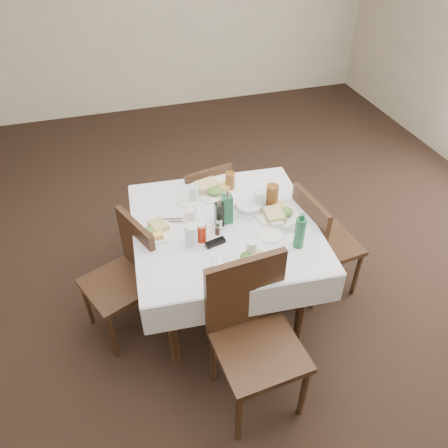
% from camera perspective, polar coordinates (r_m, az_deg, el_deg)
% --- Properties ---
extents(ground_plane, '(7.00, 7.00, 0.00)m').
position_cam_1_polar(ground_plane, '(3.42, -0.40, -9.04)').
color(ground_plane, black).
extents(room_shell, '(6.04, 7.04, 2.80)m').
position_cam_1_polar(room_shell, '(2.42, -0.59, 18.84)').
color(room_shell, '#BAAF99').
rests_on(room_shell, ground).
extents(dining_table, '(1.26, 1.26, 0.76)m').
position_cam_1_polar(dining_table, '(2.89, 0.05, -1.42)').
color(dining_table, black).
rests_on(dining_table, ground).
extents(chair_north, '(0.46, 0.46, 0.82)m').
position_cam_1_polar(chair_north, '(3.53, -2.60, 2.98)').
color(chair_north, black).
rests_on(chair_north, ground).
extents(chair_south, '(0.50, 0.50, 0.98)m').
position_cam_1_polar(chair_south, '(2.52, 3.72, -13.33)').
color(chair_south, black).
rests_on(chair_south, ground).
extents(chair_east, '(0.47, 0.47, 0.89)m').
position_cam_1_polar(chair_east, '(3.18, 12.19, -1.89)').
color(chair_east, black).
rests_on(chair_east, ground).
extents(chair_west, '(0.54, 0.54, 0.87)m').
position_cam_1_polar(chair_west, '(2.96, -12.50, -6.00)').
color(chair_west, black).
rests_on(chair_west, ground).
extents(meal_north, '(0.30, 0.30, 0.07)m').
position_cam_1_polar(meal_north, '(3.11, -1.45, 4.62)').
color(meal_north, white).
rests_on(meal_north, dining_table).
extents(meal_south, '(0.26, 0.26, 0.06)m').
position_cam_1_polar(meal_south, '(2.55, 3.66, -5.02)').
color(meal_south, white).
rests_on(meal_south, dining_table).
extents(meal_east, '(0.28, 0.28, 0.06)m').
position_cam_1_polar(meal_east, '(2.90, 7.03, 1.35)').
color(meal_east, white).
rests_on(meal_east, dining_table).
extents(meal_west, '(0.23, 0.23, 0.05)m').
position_cam_1_polar(meal_west, '(2.79, -8.81, -0.77)').
color(meal_west, white).
rests_on(meal_west, dining_table).
extents(side_plate_a, '(0.17, 0.17, 0.01)m').
position_cam_1_polar(side_plate_a, '(3.04, -4.70, 3.09)').
color(side_plate_a, white).
rests_on(side_plate_a, dining_table).
extents(side_plate_b, '(0.16, 0.16, 0.01)m').
position_cam_1_polar(side_plate_b, '(2.76, 5.99, -1.41)').
color(side_plate_b, white).
rests_on(side_plate_b, dining_table).
extents(water_n, '(0.06, 0.06, 0.11)m').
position_cam_1_polar(water_n, '(3.01, -3.88, 3.94)').
color(water_n, silver).
rests_on(water_n, dining_table).
extents(water_s, '(0.07, 0.07, 0.12)m').
position_cam_1_polar(water_s, '(2.57, 3.60, -3.33)').
color(water_s, silver).
rests_on(water_s, dining_table).
extents(water_e, '(0.08, 0.08, 0.15)m').
position_cam_1_polar(water_e, '(2.93, 4.61, 3.10)').
color(water_e, silver).
rests_on(water_e, dining_table).
extents(water_w, '(0.08, 0.08, 0.15)m').
position_cam_1_polar(water_w, '(2.65, -4.28, -1.47)').
color(water_w, silver).
rests_on(water_w, dining_table).
extents(iced_tea_a, '(0.07, 0.07, 0.14)m').
position_cam_1_polar(iced_tea_a, '(3.10, 0.80, 5.57)').
color(iced_tea_a, brown).
rests_on(iced_tea_a, dining_table).
extents(iced_tea_b, '(0.08, 0.08, 0.17)m').
position_cam_1_polar(iced_tea_b, '(2.95, 6.29, 3.60)').
color(iced_tea_b, brown).
rests_on(iced_tea_b, dining_table).
extents(bread_basket, '(0.19, 0.19, 0.06)m').
position_cam_1_polar(bread_basket, '(2.93, 3.20, 2.15)').
color(bread_basket, silver).
rests_on(bread_basket, dining_table).
extents(oil_cruet_dark, '(0.05, 0.05, 0.22)m').
position_cam_1_polar(oil_cruet_dark, '(2.77, -0.64, 1.38)').
color(oil_cruet_dark, black).
rests_on(oil_cruet_dark, dining_table).
extents(oil_cruet_green, '(0.06, 0.06, 0.26)m').
position_cam_1_polar(oil_cruet_green, '(2.79, 0.42, 2.17)').
color(oil_cruet_green, '#1C5E38').
rests_on(oil_cruet_green, dining_table).
extents(ketchup_bottle, '(0.06, 0.06, 0.13)m').
position_cam_1_polar(ketchup_bottle, '(2.68, -2.99, -1.14)').
color(ketchup_bottle, '#AD200A').
rests_on(ketchup_bottle, dining_table).
extents(salt_shaker, '(0.04, 0.04, 0.08)m').
position_cam_1_polar(salt_shaker, '(2.77, -0.63, -0.02)').
color(salt_shaker, white).
rests_on(salt_shaker, dining_table).
extents(pepper_shaker, '(0.03, 0.03, 0.07)m').
position_cam_1_polar(pepper_shaker, '(2.74, -0.87, -0.76)').
color(pepper_shaker, '#3A261D').
rests_on(pepper_shaker, dining_table).
extents(coffee_mug, '(0.11, 0.11, 0.08)m').
position_cam_1_polar(coffee_mug, '(2.85, -4.38, 1.13)').
color(coffee_mug, white).
rests_on(coffee_mug, dining_table).
extents(sunglasses, '(0.13, 0.07, 0.03)m').
position_cam_1_polar(sunglasses, '(2.68, -1.15, -2.44)').
color(sunglasses, black).
rests_on(sunglasses, dining_table).
extents(green_bottle, '(0.06, 0.06, 0.24)m').
position_cam_1_polar(green_bottle, '(2.65, 9.86, -1.08)').
color(green_bottle, '#1C5E38').
rests_on(green_bottle, dining_table).
extents(sugar_caddy, '(0.09, 0.06, 0.04)m').
position_cam_1_polar(sugar_caddy, '(2.82, 6.88, -0.00)').
color(sugar_caddy, white).
rests_on(sugar_caddy, dining_table).
extents(cutlery_n, '(0.06, 0.17, 0.01)m').
position_cam_1_polar(cutlery_n, '(3.11, 0.24, 4.14)').
color(cutlery_n, silver).
rests_on(cutlery_n, dining_table).
extents(cutlery_s, '(0.05, 0.20, 0.01)m').
position_cam_1_polar(cutlery_s, '(2.53, -0.54, -5.93)').
color(cutlery_s, silver).
rests_on(cutlery_s, dining_table).
extents(cutlery_e, '(0.16, 0.05, 0.01)m').
position_cam_1_polar(cutlery_e, '(2.81, 8.51, -0.88)').
color(cutlery_e, silver).
rests_on(cutlery_e, dining_table).
extents(cutlery_w, '(0.19, 0.09, 0.01)m').
position_cam_1_polar(cutlery_w, '(2.88, -7.02, 0.41)').
color(cutlery_w, silver).
rests_on(cutlery_w, dining_table).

